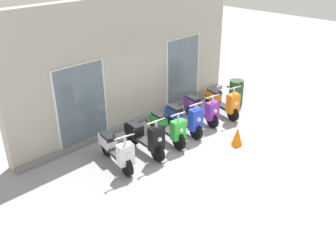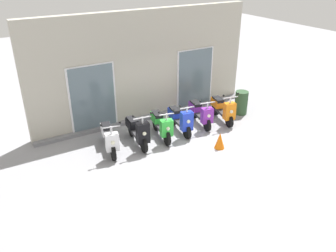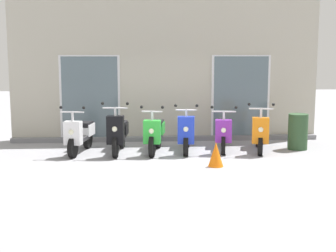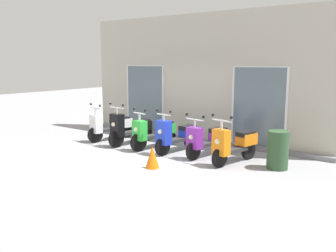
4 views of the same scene
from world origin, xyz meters
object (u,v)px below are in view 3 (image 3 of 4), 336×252
(scooter_black, at_px, (119,133))
(scooter_orange, at_px, (259,132))
(trash_bin, at_px, (298,132))
(scooter_white, at_px, (80,135))
(scooter_purple, at_px, (223,132))
(scooter_blue, at_px, (187,133))
(traffic_cone, at_px, (216,154))
(scooter_green, at_px, (155,133))

(scooter_black, distance_m, scooter_orange, 3.38)
(scooter_orange, distance_m, trash_bin, 1.02)
(scooter_white, xyz_separation_m, scooter_orange, (4.28, -0.10, 0.03))
(scooter_white, relative_size, scooter_purple, 1.03)
(scooter_purple, xyz_separation_m, trash_bin, (1.85, -0.01, -0.02))
(scooter_white, relative_size, trash_bin, 1.80)
(scooter_blue, xyz_separation_m, traffic_cone, (0.45, -1.57, -0.20))
(scooter_black, distance_m, scooter_blue, 1.62)
(trash_bin, bearing_deg, scooter_blue, -177.93)
(scooter_black, bearing_deg, scooter_blue, 2.27)
(scooter_white, bearing_deg, trash_bin, 0.78)
(traffic_cone, distance_m, trash_bin, 2.86)
(scooter_white, distance_m, scooter_green, 1.77)
(scooter_white, distance_m, scooter_black, 0.91)
(scooter_white, height_order, trash_bin, scooter_white)
(scooter_white, relative_size, scooter_orange, 1.04)
(scooter_orange, distance_m, traffic_cone, 2.00)
(scooter_green, bearing_deg, scooter_orange, -0.79)
(scooter_purple, bearing_deg, traffic_cone, -105.37)
(scooter_black, bearing_deg, trash_bin, 2.15)
(scooter_green, xyz_separation_m, scooter_purple, (1.66, 0.15, -0.01))
(scooter_white, xyz_separation_m, scooter_purple, (3.44, 0.08, 0.01))
(scooter_purple, height_order, scooter_orange, scooter_orange)
(scooter_blue, distance_m, scooter_purple, 0.91)
(scooter_blue, xyz_separation_m, trash_bin, (2.76, 0.10, -0.02))
(scooter_black, xyz_separation_m, scooter_orange, (3.38, -0.01, -0.01))
(scooter_black, height_order, scooter_green, scooter_black)
(scooter_black, relative_size, scooter_purple, 1.06)
(scooter_orange, bearing_deg, trash_bin, 9.81)
(scooter_black, relative_size, scooter_blue, 1.04)
(scooter_orange, bearing_deg, scooter_purple, 167.60)
(scooter_white, height_order, scooter_black, scooter_black)
(scooter_white, relative_size, scooter_blue, 1.01)
(scooter_blue, relative_size, scooter_orange, 1.03)
(scooter_white, bearing_deg, scooter_green, -2.16)
(scooter_white, distance_m, scooter_purple, 3.44)
(scooter_green, bearing_deg, scooter_black, -178.34)
(scooter_green, relative_size, scooter_purple, 1.03)
(scooter_black, height_order, traffic_cone, scooter_black)
(trash_bin, bearing_deg, traffic_cone, -144.21)
(scooter_white, bearing_deg, traffic_cone, -28.22)
(scooter_purple, bearing_deg, scooter_orange, -12.40)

